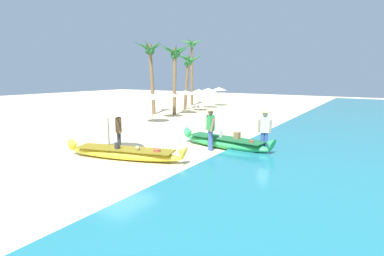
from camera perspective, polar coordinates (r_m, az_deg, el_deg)
name	(u,v)px	position (r m, az deg, el deg)	size (l,w,h in m)	color
ground_plane	(119,150)	(13.06, -13.80, -4.16)	(80.00, 80.00, 0.00)	beige
boat_yellow_foreground	(125,153)	(11.61, -12.59, -4.68)	(4.85, 1.96, 0.72)	yellow
boat_green_midground	(226,142)	(13.03, 6.45, -2.74)	(4.47, 1.28, 0.79)	#38B760
person_vendor_hatted	(210,126)	(12.49, 3.53, 0.43)	(0.57, 0.49, 1.83)	#3D5BA8
person_tourist_customer	(119,131)	(12.19, -13.76, -0.49)	(0.52, 0.54, 1.72)	#333842
person_vendor_assistant	(265,128)	(12.43, 13.65, 0.06)	(0.59, 0.44, 1.81)	#3D5BA8
patio_umbrella_large	(107,109)	(12.48, -15.78, 3.55)	(2.01, 2.01, 2.04)	#B7B7BC
parasol_row_0	(152,96)	(20.11, -7.59, 5.99)	(1.60, 1.60, 1.91)	#8E6B47
parasol_row_1	(169,94)	(22.58, -4.43, 6.48)	(1.60, 1.60, 1.91)	#8E6B47
parasol_row_2	(185,92)	(24.65, -1.33, 6.81)	(1.60, 1.60, 1.91)	#8E6B47
parasol_row_3	(199,91)	(26.57, 1.29, 7.04)	(1.60, 1.60, 1.91)	#8E6B47
parasol_row_4	(208,90)	(29.05, 3.10, 7.28)	(1.60, 1.60, 1.91)	#8E6B47
parasol_row_5	(219,89)	(31.14, 5.14, 7.44)	(1.60, 1.60, 1.91)	#8E6B47
palm_tree_tall_inland	(150,55)	(24.65, -8.03, 13.54)	(2.83, 2.37, 5.88)	brown
palm_tree_leaning_seaward	(192,52)	(31.71, -0.04, 14.21)	(2.78, 2.65, 6.86)	brown
palm_tree_mid_cluster	(175,57)	(23.90, -3.34, 13.24)	(2.65, 2.61, 5.53)	brown
palm_tree_far_behind	(188,64)	(27.39, -0.69, 12.16)	(2.82, 2.80, 5.12)	brown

